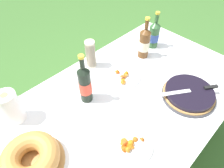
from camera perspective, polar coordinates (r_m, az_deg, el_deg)
ground_plane at (r=1.90m, az=2.03°, el=-19.21°), size 16.00×16.00×0.00m
garden_table at (r=1.32m, az=2.78°, el=-7.08°), size 1.84×1.02×0.73m
tablecloth at (r=1.28m, az=2.86°, el=-5.72°), size 1.85×1.03×0.10m
berry_tart at (r=1.37m, az=21.09°, el=-2.67°), size 0.34×0.34×0.06m
serving_knife at (r=1.36m, az=22.56°, el=-1.50°), size 0.32×0.23×0.01m
bundt_cake at (r=1.10m, az=-22.31°, el=-19.11°), size 0.32×0.32×0.11m
cup_stack at (r=1.46m, az=-6.13°, el=8.48°), size 0.07×0.07×0.21m
cider_bottle_green at (r=1.68m, az=11.91°, el=13.65°), size 0.08×0.08×0.30m
cider_bottle_amber at (r=1.55m, az=9.21°, el=11.55°), size 0.08×0.08×0.33m
juice_bottle_red at (r=1.20m, az=-7.73°, el=-0.04°), size 0.08×0.08×0.35m
snack_plate_near at (r=1.41m, az=3.44°, el=2.00°), size 0.23×0.23×0.06m
snack_plate_left at (r=1.10m, az=5.74°, el=-16.94°), size 0.22×0.22×0.06m
paper_towel_roll at (r=1.25m, az=-26.85°, el=-5.93°), size 0.11×0.11×0.21m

